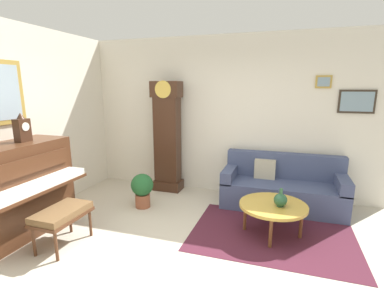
{
  "coord_description": "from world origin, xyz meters",
  "views": [
    {
      "loc": [
        1.03,
        -2.78,
        1.92
      ],
      "look_at": [
        -0.28,
        1.25,
        0.94
      ],
      "focal_mm": 27.09,
      "sensor_mm": 36.0,
      "label": 1
    }
  ],
  "objects_px": {
    "potted_plant": "(142,188)",
    "piano": "(17,190)",
    "mantel_clock": "(22,129)",
    "couch": "(282,188)",
    "green_jug": "(280,200)",
    "grandfather_clock": "(167,140)",
    "coffee_table": "(273,206)",
    "piano_bench": "(62,215)"
  },
  "relations": [
    {
      "from": "potted_plant",
      "to": "piano",
      "type": "bearing_deg",
      "value": -130.87
    },
    {
      "from": "mantel_clock",
      "to": "potted_plant",
      "type": "distance_m",
      "value": 1.9
    },
    {
      "from": "couch",
      "to": "green_jug",
      "type": "xyz_separation_m",
      "value": [
        -0.01,
        -1.07,
        0.2
      ]
    },
    {
      "from": "grandfather_clock",
      "to": "green_jug",
      "type": "bearing_deg",
      "value": -30.46
    },
    {
      "from": "piano",
      "to": "grandfather_clock",
      "type": "relative_size",
      "value": 0.71
    },
    {
      "from": "grandfather_clock",
      "to": "couch",
      "type": "height_order",
      "value": "grandfather_clock"
    },
    {
      "from": "couch",
      "to": "coffee_table",
      "type": "relative_size",
      "value": 2.16
    },
    {
      "from": "piano",
      "to": "couch",
      "type": "bearing_deg",
      "value": 32.14
    },
    {
      "from": "piano_bench",
      "to": "couch",
      "type": "relative_size",
      "value": 0.37
    },
    {
      "from": "piano",
      "to": "piano_bench",
      "type": "height_order",
      "value": "piano"
    },
    {
      "from": "piano",
      "to": "piano_bench",
      "type": "xyz_separation_m",
      "value": [
        0.75,
        -0.06,
        -0.21
      ]
    },
    {
      "from": "mantel_clock",
      "to": "green_jug",
      "type": "relative_size",
      "value": 1.58
    },
    {
      "from": "green_jug",
      "to": "mantel_clock",
      "type": "bearing_deg",
      "value": -166.38
    },
    {
      "from": "piano_bench",
      "to": "mantel_clock",
      "type": "height_order",
      "value": "mantel_clock"
    },
    {
      "from": "piano_bench",
      "to": "green_jug",
      "type": "distance_m",
      "value": 2.73
    },
    {
      "from": "coffee_table",
      "to": "mantel_clock",
      "type": "xyz_separation_m",
      "value": [
        -3.18,
        -0.83,
        1.0
      ]
    },
    {
      "from": "piano",
      "to": "green_jug",
      "type": "xyz_separation_m",
      "value": [
        3.26,
        0.99,
        -0.11
      ]
    },
    {
      "from": "coffee_table",
      "to": "potted_plant",
      "type": "bearing_deg",
      "value": 172.66
    },
    {
      "from": "piano",
      "to": "grandfather_clock",
      "type": "xyz_separation_m",
      "value": [
        1.19,
        2.21,
        0.35
      ]
    },
    {
      "from": "coffee_table",
      "to": "mantel_clock",
      "type": "relative_size",
      "value": 2.32
    },
    {
      "from": "green_jug",
      "to": "potted_plant",
      "type": "relative_size",
      "value": 0.43
    },
    {
      "from": "grandfather_clock",
      "to": "coffee_table",
      "type": "xyz_separation_m",
      "value": [
        1.98,
        -1.18,
        -0.57
      ]
    },
    {
      "from": "piano_bench",
      "to": "coffee_table",
      "type": "xyz_separation_m",
      "value": [
        2.43,
        1.1,
        -0.01
      ]
    },
    {
      "from": "mantel_clock",
      "to": "couch",
      "type": "bearing_deg",
      "value": 29.6
    },
    {
      "from": "mantel_clock",
      "to": "green_jug",
      "type": "distance_m",
      "value": 3.47
    },
    {
      "from": "piano_bench",
      "to": "green_jug",
      "type": "height_order",
      "value": "green_jug"
    },
    {
      "from": "coffee_table",
      "to": "green_jug",
      "type": "relative_size",
      "value": 3.67
    },
    {
      "from": "piano",
      "to": "mantel_clock",
      "type": "height_order",
      "value": "mantel_clock"
    },
    {
      "from": "grandfather_clock",
      "to": "couch",
      "type": "relative_size",
      "value": 1.07
    },
    {
      "from": "couch",
      "to": "mantel_clock",
      "type": "height_order",
      "value": "mantel_clock"
    },
    {
      "from": "couch",
      "to": "coffee_table",
      "type": "bearing_deg",
      "value": -95.41
    },
    {
      "from": "mantel_clock",
      "to": "coffee_table",
      "type": "bearing_deg",
      "value": 14.71
    },
    {
      "from": "piano",
      "to": "coffee_table",
      "type": "distance_m",
      "value": 3.35
    },
    {
      "from": "coffee_table",
      "to": "green_jug",
      "type": "bearing_deg",
      "value": -26.53
    },
    {
      "from": "piano",
      "to": "coffee_table",
      "type": "xyz_separation_m",
      "value": [
        3.18,
        1.03,
        -0.22
      ]
    },
    {
      "from": "green_jug",
      "to": "piano_bench",
      "type": "bearing_deg",
      "value": -157.28
    },
    {
      "from": "piano",
      "to": "piano_bench",
      "type": "bearing_deg",
      "value": -4.88
    },
    {
      "from": "piano_bench",
      "to": "coffee_table",
      "type": "relative_size",
      "value": 0.8
    },
    {
      "from": "couch",
      "to": "potted_plant",
      "type": "relative_size",
      "value": 3.39
    },
    {
      "from": "grandfather_clock",
      "to": "potted_plant",
      "type": "distance_m",
      "value": 1.12
    },
    {
      "from": "piano_bench",
      "to": "grandfather_clock",
      "type": "height_order",
      "value": "grandfather_clock"
    },
    {
      "from": "piano",
      "to": "potted_plant",
      "type": "xyz_separation_m",
      "value": [
        1.12,
        1.3,
        -0.29
      ]
    }
  ]
}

